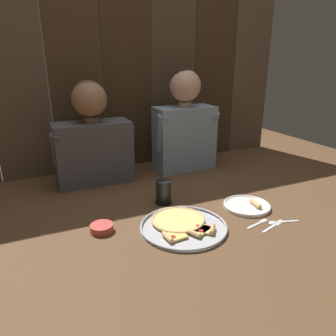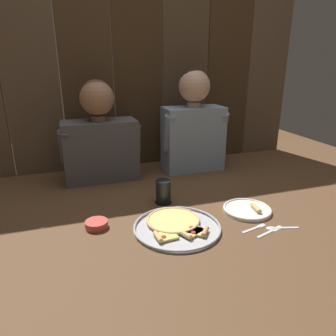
{
  "view_description": "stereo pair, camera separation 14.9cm",
  "coord_description": "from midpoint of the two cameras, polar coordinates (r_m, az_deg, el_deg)",
  "views": [
    {
      "loc": [
        -0.6,
        -1.18,
        0.67
      ],
      "look_at": [
        -0.02,
        0.1,
        0.18
      ],
      "focal_mm": 33.2,
      "sensor_mm": 36.0,
      "label": 1
    },
    {
      "loc": [
        -0.46,
        -1.24,
        0.67
      ],
      "look_at": [
        -0.02,
        0.1,
        0.18
      ],
      "focal_mm": 33.2,
      "sensor_mm": 36.0,
      "label": 2
    }
  ],
  "objects": [
    {
      "name": "ground_plane",
      "position": [
        1.48,
        -0.6,
        -7.7
      ],
      "size": [
        3.2,
        3.2,
        0.0
      ],
      "primitive_type": "plane",
      "color": "brown"
    },
    {
      "name": "pizza_tray",
      "position": [
        1.34,
        -0.63,
        -10.39
      ],
      "size": [
        0.37,
        0.37,
        0.03
      ],
      "color": "#B2B2B7",
      "rests_on": "ground"
    },
    {
      "name": "dinner_plate",
      "position": [
        1.53,
        11.63,
        -6.84
      ],
      "size": [
        0.22,
        0.22,
        0.03
      ],
      "color": "white",
      "rests_on": "ground"
    },
    {
      "name": "drinking_glass",
      "position": [
        1.53,
        -3.66,
        -4.47
      ],
      "size": [
        0.09,
        0.09,
        0.12
      ],
      "color": "black",
      "rests_on": "ground"
    },
    {
      "name": "dipping_bowl",
      "position": [
        1.35,
        -15.25,
        -10.58
      ],
      "size": [
        0.1,
        0.1,
        0.03
      ],
      "color": "#CC4C42",
      "rests_on": "ground"
    },
    {
      "name": "table_fork",
      "position": [
        1.4,
        13.31,
        -9.9
      ],
      "size": [
        0.13,
        0.04,
        0.01
      ],
      "color": "silver",
      "rests_on": "ground"
    },
    {
      "name": "table_knife",
      "position": [
        1.39,
        15.86,
        -10.26
      ],
      "size": [
        0.15,
        0.06,
        0.01
      ],
      "color": "silver",
      "rests_on": "ground"
    },
    {
      "name": "table_spoon",
      "position": [
        1.43,
        16.82,
        -9.48
      ],
      "size": [
        0.14,
        0.06,
        0.01
      ],
      "color": "silver",
      "rests_on": "ground"
    },
    {
      "name": "diner_left",
      "position": [
        1.8,
        -16.03,
        5.36
      ],
      "size": [
        0.45,
        0.21,
        0.57
      ],
      "color": "#4C4C51",
      "rests_on": "ground"
    },
    {
      "name": "diner_right",
      "position": [
        1.96,
        0.87,
        8.24
      ],
      "size": [
        0.41,
        0.21,
        0.62
      ],
      "color": "#849EB7",
      "rests_on": "ground"
    },
    {
      "name": "wooden_backdrop_wall",
      "position": [
        2.04,
        -9.67,
        17.27
      ],
      "size": [
        2.19,
        0.03,
        1.22
      ],
      "color": "brown",
      "rests_on": "ground"
    }
  ]
}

